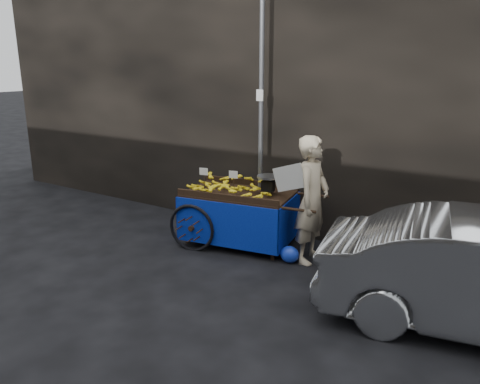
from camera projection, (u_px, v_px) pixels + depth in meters
The scene contains 6 objects.
ground at pixel (202, 256), 7.27m from camera, with size 80.00×80.00×0.00m, color black.
building_wall at pixel (301, 85), 8.51m from camera, with size 13.50×2.00×5.00m.
street_pole at pixel (261, 120), 7.63m from camera, with size 0.12×0.10×4.00m.
banana_cart at pixel (236, 197), 7.62m from camera, with size 2.49×1.42×1.28m.
vendor at pixel (312, 200), 6.89m from camera, with size 0.83×0.70×1.91m.
plastic_bag at pixel (290, 254), 7.01m from camera, with size 0.29×0.23×0.26m, color #1936C0.
Camera 1 is at (4.08, -5.38, 2.94)m, focal length 35.00 mm.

